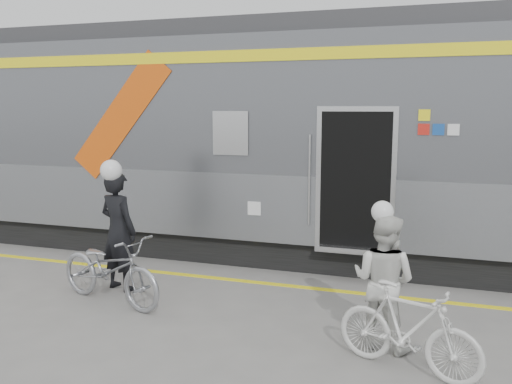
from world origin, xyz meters
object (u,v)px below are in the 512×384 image
at_px(man, 118,231).
at_px(bicycle_left, 110,269).
at_px(bicycle_right, 408,329).
at_px(woman, 384,281).

distance_m(man, bicycle_left, 0.71).
bearing_deg(man, bicycle_right, 178.37).
relative_size(bicycle_left, bicycle_right, 1.21).
height_order(bicycle_left, bicycle_right, bicycle_left).
bearing_deg(bicycle_left, bicycle_right, -85.01).
relative_size(bicycle_left, woman, 1.22).
bearing_deg(woman, bicycle_left, 16.46).
height_order(man, woman, man).
distance_m(man, bicycle_right, 4.38).
xyz_separation_m(woman, bicycle_right, (0.30, -0.55, -0.30)).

